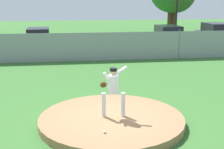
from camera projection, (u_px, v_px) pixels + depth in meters
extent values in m
plane|color=#386B2D|center=(95.00, 76.00, 15.38)|extent=(80.00, 80.00, 0.00)
cube|color=#2B2B2D|center=(86.00, 49.00, 23.55)|extent=(44.00, 7.00, 0.01)
cylinder|color=#99704C|center=(111.00, 120.00, 9.58)|extent=(4.46, 4.46, 0.24)
cylinder|color=silver|center=(104.00, 105.00, 9.45)|extent=(0.13, 0.13, 0.75)
cylinder|color=silver|center=(123.00, 104.00, 9.49)|extent=(0.13, 0.13, 0.75)
cylinder|color=silver|center=(113.00, 84.00, 9.31)|extent=(0.32, 0.32, 0.56)
cylinder|color=silver|center=(119.00, 72.00, 9.25)|extent=(0.49, 0.13, 0.36)
cylinder|color=silver|center=(107.00, 80.00, 9.26)|extent=(0.29, 0.11, 0.46)
ellipsoid|color=#4C2D14|center=(103.00, 85.00, 9.33)|extent=(0.20, 0.12, 0.18)
sphere|color=tan|center=(113.00, 72.00, 9.22)|extent=(0.20, 0.20, 0.20)
cylinder|color=black|center=(113.00, 69.00, 9.21)|extent=(0.21, 0.21, 0.09)
sphere|color=white|center=(105.00, 132.00, 8.35)|extent=(0.07, 0.07, 0.07)
cube|color=gray|center=(90.00, 47.00, 19.01)|extent=(28.48, 0.03, 1.74)
cylinder|color=slate|center=(179.00, 44.00, 19.75)|extent=(0.07, 0.07, 1.84)
cube|color=#146066|center=(168.00, 39.00, 24.09)|extent=(1.80, 4.27, 0.72)
cube|color=black|center=(168.00, 30.00, 23.92)|extent=(1.63, 2.36, 0.68)
cylinder|color=black|center=(162.00, 41.00, 25.43)|extent=(1.81, 0.66, 0.64)
cylinder|color=black|center=(173.00, 46.00, 22.91)|extent=(1.81, 0.66, 0.64)
cube|color=slate|center=(216.00, 37.00, 25.23)|extent=(1.89, 4.38, 0.78)
cube|color=black|center=(217.00, 28.00, 25.05)|extent=(1.74, 2.41, 0.71)
cylinder|color=black|center=(209.00, 39.00, 26.63)|extent=(1.94, 0.65, 0.64)
cylinder|color=black|center=(224.00, 44.00, 24.02)|extent=(1.94, 0.65, 0.64)
cube|color=#232328|center=(39.00, 41.00, 23.21)|extent=(1.93, 4.15, 0.69)
cube|color=black|center=(38.00, 32.00, 23.06)|extent=(1.70, 2.32, 0.61)
cylinder|color=black|center=(40.00, 43.00, 24.50)|extent=(1.81, 0.73, 0.64)
cylinder|color=black|center=(38.00, 48.00, 22.09)|extent=(1.81, 0.73, 0.64)
cone|color=orange|center=(188.00, 41.00, 26.15)|extent=(0.32, 0.32, 0.55)
cube|color=black|center=(188.00, 44.00, 26.21)|extent=(0.40, 0.40, 0.03)
cylinder|color=black|center=(177.00, 10.00, 27.83)|extent=(0.14, 0.14, 5.48)
cylinder|color=#4C331E|center=(170.00, 20.00, 33.31)|extent=(0.57, 0.57, 2.94)
cylinder|color=#4C331E|center=(174.00, 21.00, 33.17)|extent=(0.42, 0.42, 2.88)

